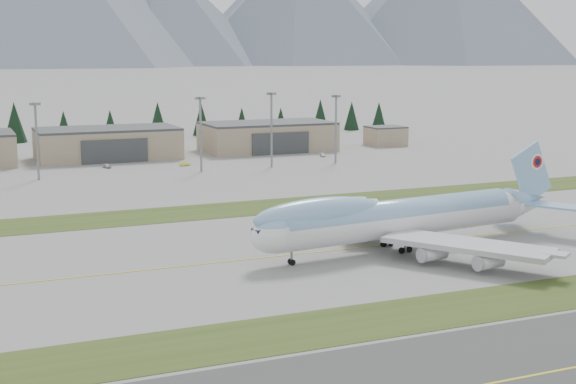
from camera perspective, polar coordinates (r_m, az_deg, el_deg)
name	(u,v)px	position (r m, az deg, el deg)	size (l,w,h in m)	color
ground	(336,250)	(150.79, 3.43, -4.15)	(7000.00, 7000.00, 0.00)	slate
grass_strip_near	(452,309)	(119.25, 11.61, -8.16)	(400.00, 14.00, 0.08)	#304318
grass_strip_far	(252,208)	(191.21, -2.54, -1.14)	(400.00, 18.00, 0.08)	#304318
asphalt_taxiway	(570,369)	(101.63, 19.41, -11.76)	(400.00, 32.00, 0.04)	#343434
taxiway_line_main	(336,250)	(150.79, 3.43, -4.15)	(400.00, 0.40, 0.02)	gold
taxiway_line_near	(570,369)	(101.63, 19.41, -11.76)	(400.00, 0.40, 0.02)	gold
boeing_747_freighter	(400,217)	(151.37, 7.97, -1.78)	(71.22, 61.01, 18.72)	white
hangar_center	(108,143)	(287.08, -12.71, 3.41)	(48.00, 26.60, 10.80)	gray
hangar_right	(268,136)	(303.34, -1.47, 3.98)	(48.00, 26.60, 10.80)	gray
control_shed	(386,136)	(323.35, 6.96, 3.99)	(14.00, 12.00, 7.60)	gray
floodlight_masts	(173,120)	(248.27, -8.20, 5.08)	(115.04, 6.55, 24.06)	slate
service_vehicle_a	(107,168)	(264.12, -12.75, 1.68)	(1.59, 3.94, 1.34)	#B9BABB
service_vehicle_b	(185,166)	(264.67, -7.33, 1.86)	(1.31, 3.72, 1.23)	yellow
service_vehicle_c	(323,157)	(286.05, 2.49, 2.53)	(1.57, 3.87, 1.12)	silver
conifer_belt	(92,123)	(349.96, -13.74, 4.80)	(267.55, 14.96, 16.73)	black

